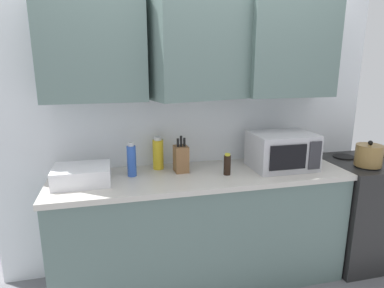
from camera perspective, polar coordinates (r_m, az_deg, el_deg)
name	(u,v)px	position (r m, az deg, el deg)	size (l,w,h in m)	color
wall_back_with_cabinets	(195,81)	(2.57, 0.47, 10.88)	(3.09, 0.51, 2.60)	white
counter_run	(201,227)	(2.66, 1.64, -14.28)	(2.22, 0.63, 0.90)	slate
stove_range	(365,209)	(3.33, 27.85, -9.96)	(0.76, 0.64, 0.91)	black
kettle	(369,155)	(2.95, 28.33, -1.73)	(0.20, 0.20, 0.21)	olive
microwave	(282,151)	(2.67, 15.33, -1.11)	(0.48, 0.37, 0.28)	#B7B7BC
dish_rack	(82,175)	(2.39, -18.53, -5.08)	(0.38, 0.30, 0.12)	silver
knife_block	(181,158)	(2.49, -1.92, -2.52)	(0.11, 0.12, 0.28)	brown
bottle_blue_cleaner	(132,160)	(2.43, -10.43, -2.83)	(0.07, 0.07, 0.25)	#2D56B7
bottle_yellow_mustard	(158,154)	(2.57, -5.91, -1.68)	(0.08, 0.08, 0.26)	gold
bottle_soy_dark	(227,165)	(2.44, 6.13, -3.57)	(0.05, 0.05, 0.16)	black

